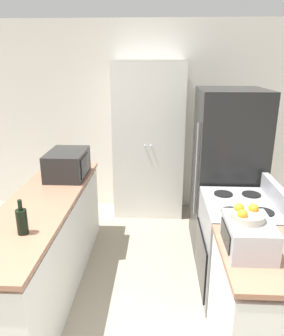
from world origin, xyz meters
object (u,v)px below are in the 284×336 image
microwave (68,164)px  toaster_oven (248,236)px  stove (238,247)px  pantry_cabinet (149,142)px  wine_bottle (22,221)px  refrigerator (226,172)px  fruit_bowl (247,215)px

microwave → toaster_oven: (1.54, -1.35, -0.04)m
stove → microwave: bearing=160.3°
pantry_cabinet → stove: size_ratio=1.96×
microwave → wine_bottle: 1.22m
refrigerator → microwave: size_ratio=3.34×
refrigerator → toaster_oven: bearing=-96.1°
stove → microwave: 1.89m
refrigerator → fruit_bowl: bearing=-96.8°
pantry_cabinet → toaster_oven: (0.72, -2.40, -0.04)m
microwave → wine_bottle: size_ratio=2.08×
microwave → fruit_bowl: 2.03m
refrigerator → toaster_oven: refrigerator is taller
stove → wine_bottle: bearing=-160.1°
pantry_cabinet → toaster_oven: size_ratio=5.20×
pantry_cabinet → fruit_bowl: (0.70, -2.38, 0.10)m
refrigerator → fruit_bowl: size_ratio=8.40×
fruit_bowl → microwave: bearing=138.9°
refrigerator → pantry_cabinet: bearing=136.9°
wine_bottle → pantry_cabinet: bearing=70.0°
refrigerator → microwave: (-1.71, -0.22, 0.13)m
refrigerator → toaster_oven: size_ratio=4.52×
pantry_cabinet → wine_bottle: bearing=-110.0°
wine_bottle → toaster_oven: wine_bottle is taller
refrigerator → microwave: bearing=-172.8°
toaster_oven → pantry_cabinet: bearing=106.7°
pantry_cabinet → microwave: 1.33m
toaster_oven → fruit_bowl: size_ratio=1.86×
pantry_cabinet → microwave: size_ratio=3.84×
pantry_cabinet → microwave: (-0.82, -1.05, -0.00)m
pantry_cabinet → stove: pantry_cabinet is taller
microwave → fruit_bowl: (1.53, -1.33, 0.10)m
pantry_cabinet → refrigerator: size_ratio=1.15×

